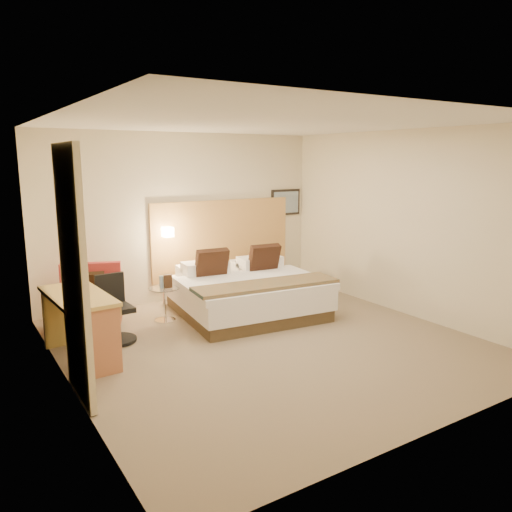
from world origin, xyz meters
TOP-DOWN VIEW (x-y plane):
  - floor at (0.00, 0.00)m, footprint 4.80×5.00m
  - ceiling at (0.00, 0.00)m, footprint 4.80×5.00m
  - wall_back at (0.00, 2.51)m, footprint 4.80×0.02m
  - wall_front at (0.00, -2.51)m, footprint 4.80×0.02m
  - wall_left at (-2.41, 0.00)m, footprint 0.02×5.00m
  - wall_right at (2.41, 0.00)m, footprint 0.02×5.00m
  - headboard_panel at (0.70, 2.47)m, footprint 2.60×0.04m
  - art_frame at (2.02, 2.48)m, footprint 0.62×0.03m
  - art_canvas at (2.02, 2.46)m, footprint 0.54×0.01m
  - lamp_arm at (-0.35, 2.42)m, footprint 0.02×0.12m
  - lamp_shade at (-0.35, 2.36)m, footprint 0.15×0.15m
  - curtain at (-2.36, -0.25)m, footprint 0.06×0.90m
  - bottle_a at (-0.81, 1.53)m, footprint 0.06×0.06m
  - bottle_b at (-0.80, 1.54)m, footprint 0.06×0.06m
  - menu_folder at (-0.73, 1.49)m, footprint 0.12×0.06m
  - bed at (0.40, 1.21)m, footprint 2.19×2.15m
  - lounge_chair at (-1.75, 1.78)m, footprint 1.02×0.96m
  - side_table at (-0.78, 1.51)m, footprint 0.49×0.49m
  - desk at (-2.11, 0.70)m, footprint 0.65×1.29m
  - desk_chair at (-1.62, 1.09)m, footprint 0.51×0.51m

SIDE VIEW (x-z plane):
  - floor at x=0.00m, z-range -0.02..0.00m
  - side_table at x=-0.78m, z-range 0.03..0.51m
  - bed at x=0.40m, z-range -0.17..0.81m
  - lounge_chair at x=-1.75m, z-range -0.09..0.78m
  - desk_chair at x=-1.62m, z-range -0.07..0.78m
  - bottle_a at x=-0.81m, z-range 0.49..0.66m
  - bottle_b at x=-0.80m, z-range 0.49..0.66m
  - menu_folder at x=-0.73m, z-range 0.49..0.68m
  - desk at x=-2.11m, z-range 0.23..1.01m
  - headboard_panel at x=0.70m, z-range 0.30..1.60m
  - lamp_arm at x=-0.35m, z-range 1.14..1.16m
  - lamp_shade at x=-0.35m, z-range 1.07..1.22m
  - curtain at x=-2.36m, z-range 0.01..2.43m
  - wall_back at x=0.00m, z-range 0.00..2.70m
  - wall_front at x=0.00m, z-range 0.00..2.70m
  - wall_left at x=-2.41m, z-range 0.00..2.70m
  - wall_right at x=2.41m, z-range 0.00..2.70m
  - art_frame at x=2.02m, z-range 1.27..1.73m
  - art_canvas at x=2.02m, z-range 1.30..1.70m
  - ceiling at x=0.00m, z-range 2.70..2.72m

